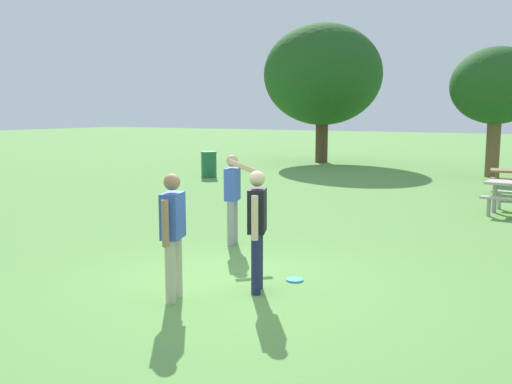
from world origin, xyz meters
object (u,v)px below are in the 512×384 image
(trash_can_further_along, at_px, (209,164))
(tree_broad_center, at_px, (497,87))
(person_bystander, at_px, (257,223))
(frisbee, at_px, (295,280))
(person_catcher, at_px, (233,192))
(tree_tall_left, at_px, (323,75))
(person_thrower, at_px, (173,229))

(trash_can_further_along, distance_m, tree_broad_center, 10.87)
(person_bystander, bearing_deg, frisbee, 71.17)
(person_catcher, relative_size, person_bystander, 1.00)
(trash_can_further_along, height_order, tree_tall_left, tree_tall_left)
(trash_can_further_along, bearing_deg, person_bystander, -52.87)
(tree_tall_left, xyz_separation_m, tree_broad_center, (7.86, -2.45, -0.81))
(tree_broad_center, bearing_deg, person_thrower, -96.12)
(tree_tall_left, bearing_deg, trash_can_further_along, -98.75)
(frisbee, xyz_separation_m, tree_tall_left, (-7.06, 17.67, 4.10))
(trash_can_further_along, xyz_separation_m, tree_broad_center, (9.06, 5.31, 2.82))
(trash_can_further_along, bearing_deg, person_thrower, -57.55)
(person_catcher, xyz_separation_m, trash_can_further_along, (-6.32, 8.46, -0.48))
(person_thrower, relative_size, tree_broad_center, 0.35)
(frisbee, bearing_deg, trash_can_further_along, 129.79)
(person_thrower, xyz_separation_m, person_bystander, (0.75, 0.84, 0.00))
(person_bystander, height_order, trash_can_further_along, person_bystander)
(trash_can_further_along, height_order, tree_broad_center, tree_broad_center)
(frisbee, distance_m, tree_tall_left, 19.47)
(person_thrower, height_order, trash_can_further_along, person_thrower)
(tree_tall_left, relative_size, tree_broad_center, 1.37)
(person_thrower, height_order, person_bystander, same)
(person_thrower, distance_m, frisbee, 2.04)
(person_bystander, relative_size, trash_can_further_along, 1.71)
(person_bystander, bearing_deg, tree_broad_center, 86.26)
(person_catcher, relative_size, trash_can_further_along, 1.71)
(person_thrower, height_order, person_catcher, same)
(person_catcher, height_order, tree_broad_center, tree_broad_center)
(person_bystander, bearing_deg, person_catcher, 128.62)
(person_catcher, relative_size, tree_tall_left, 0.25)
(person_bystander, xyz_separation_m, frisbee, (0.23, 0.68, -0.93))
(tree_tall_left, bearing_deg, person_thrower, -72.45)
(tree_broad_center, bearing_deg, tree_tall_left, 162.67)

